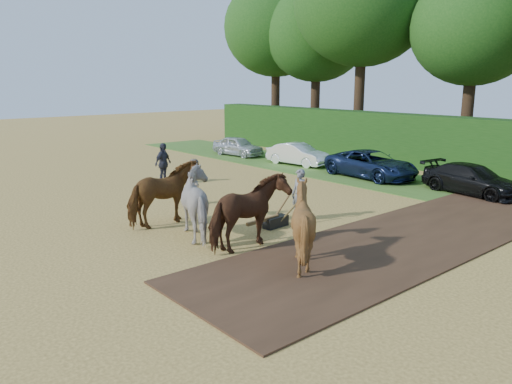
% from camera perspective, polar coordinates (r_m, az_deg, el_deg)
% --- Properties ---
extents(ground, '(120.00, 120.00, 0.00)m').
position_cam_1_polar(ground, '(12.99, -5.17, -9.62)').
color(ground, gold).
rests_on(ground, ground).
extents(earth_strip, '(4.50, 17.00, 0.05)m').
position_cam_1_polar(earth_strip, '(16.93, 17.77, -4.75)').
color(earth_strip, '#472D1C').
rests_on(earth_strip, ground).
extents(grass_verge, '(50.00, 5.00, 0.03)m').
position_cam_1_polar(grass_verge, '(23.61, 23.75, -0.39)').
color(grass_verge, '#38601E').
rests_on(grass_verge, ground).
extents(spectator_near, '(0.74, 0.93, 1.87)m').
position_cam_1_polar(spectator_near, '(20.09, -6.90, 1.15)').
color(spectator_near, tan).
rests_on(spectator_near, ground).
extents(spectator_far, '(0.91, 1.26, 1.98)m').
position_cam_1_polar(spectator_far, '(24.39, -10.56, 3.21)').
color(spectator_far, '#2A2C38').
rests_on(spectator_far, ground).
extents(plough_team, '(7.31, 5.63, 2.21)m').
position_cam_1_polar(plough_team, '(15.32, -3.22, -1.78)').
color(plough_team, brown).
rests_on(plough_team, ground).
extents(parked_cars, '(36.12, 3.03, 1.39)m').
position_cam_1_polar(parked_cars, '(23.45, 23.94, 1.15)').
color(parked_cars, silver).
rests_on(parked_cars, ground).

